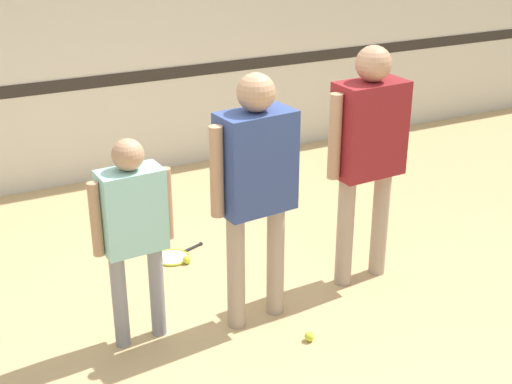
# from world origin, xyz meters

# --- Properties ---
(ground_plane) EXTENTS (16.00, 16.00, 0.00)m
(ground_plane) POSITION_xyz_m (0.00, 0.00, 0.00)
(ground_plane) COLOR tan
(wall_back) EXTENTS (16.00, 0.07, 3.20)m
(wall_back) POSITION_xyz_m (0.00, 3.05, 1.60)
(wall_back) COLOR silver
(wall_back) RESTS_ON ground_plane
(person_instructor) EXTENTS (0.66, 0.32, 1.75)m
(person_instructor) POSITION_xyz_m (0.20, -0.01, 1.08)
(person_instructor) COLOR tan
(person_instructor) RESTS_ON ground_plane
(person_student_left) EXTENTS (0.54, 0.24, 1.41)m
(person_student_left) POSITION_xyz_m (-0.60, 0.11, 0.87)
(person_student_left) COLOR gray
(person_student_left) RESTS_ON ground_plane
(person_student_right) EXTENTS (0.68, 0.30, 1.80)m
(person_student_right) POSITION_xyz_m (1.17, 0.13, 1.11)
(person_student_right) COLOR tan
(person_student_right) RESTS_ON ground_plane
(racket_spare_on_floor) EXTENTS (0.50, 0.37, 0.03)m
(racket_spare_on_floor) POSITION_xyz_m (-0.01, 1.08, 0.01)
(racket_spare_on_floor) COLOR #C6D838
(racket_spare_on_floor) RESTS_ON ground_plane
(tennis_ball_near_instructor) EXTENTS (0.07, 0.07, 0.07)m
(tennis_ball_near_instructor) POSITION_xyz_m (0.39, -0.42, 0.03)
(tennis_ball_near_instructor) COLOR #CCE038
(tennis_ball_near_instructor) RESTS_ON ground_plane
(tennis_ball_by_spare_racket) EXTENTS (0.07, 0.07, 0.07)m
(tennis_ball_by_spare_racket) POSITION_xyz_m (0.05, 0.94, 0.03)
(tennis_ball_by_spare_racket) COLOR #CCE038
(tennis_ball_by_spare_racket) RESTS_ON ground_plane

